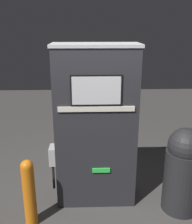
{
  "coord_description": "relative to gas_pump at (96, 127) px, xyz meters",
  "views": [
    {
      "loc": [
        -0.11,
        -3.05,
        2.42
      ],
      "look_at": [
        0.0,
        0.12,
        1.36
      ],
      "focal_mm": 42.0,
      "sensor_mm": 36.0,
      "label": 1
    }
  ],
  "objects": [
    {
      "name": "gas_pump",
      "position": [
        0.0,
        0.0,
        0.0
      ],
      "size": [
        1.18,
        0.5,
        2.21
      ],
      "color": "#28282D",
      "rests_on": "ground_plane"
    },
    {
      "name": "ground_plane",
      "position": [
        0.0,
        -0.23,
        -1.11
      ],
      "size": [
        14.0,
        14.0,
        0.0
      ],
      "primitive_type": "plane",
      "color": "#423F3D"
    },
    {
      "name": "safety_bollard",
      "position": [
        -0.83,
        -0.51,
        -0.63
      ],
      "size": [
        0.16,
        0.16,
        0.9
      ],
      "color": "orange",
      "rests_on": "ground_plane"
    },
    {
      "name": "trash_bin",
      "position": [
        1.15,
        -0.28,
        -0.5
      ],
      "size": [
        0.5,
        0.5,
        1.18
      ],
      "color": "#232326",
      "rests_on": "ground_plane"
    }
  ]
}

